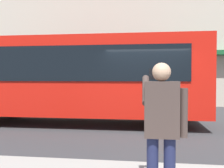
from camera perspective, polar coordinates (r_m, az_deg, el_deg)
The scene contains 4 objects.
ground_plane at distance 8.03m, azimuth 8.19°, elevation -10.42°, with size 60.00×60.00×0.00m, color #38383A.
building_facade_far at distance 15.27m, azimuth 7.91°, elevation 18.04°, with size 28.00×1.55×12.00m.
red_bus at distance 8.82m, azimuth -8.74°, elevation 1.67°, with size 9.05×2.54×3.08m.
pedestrian_photographer at distance 2.97m, azimuth 11.59°, elevation -8.85°, with size 0.53×0.52×1.70m.
Camera 1 is at (0.13, 7.85, 1.68)m, focal length 38.81 mm.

